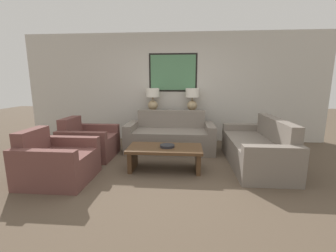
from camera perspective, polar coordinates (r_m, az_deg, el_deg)
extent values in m
plane|color=brown|center=(3.64, -1.05, -12.67)|extent=(20.00, 20.00, 0.00)
cube|color=beige|center=(5.72, 1.29, 9.62)|extent=(7.48, 0.10, 2.65)
cube|color=black|center=(5.67, 1.27, 13.40)|extent=(1.18, 0.01, 0.92)
cube|color=#4C7F56|center=(5.66, 1.27, 13.40)|extent=(1.10, 0.02, 0.84)
cube|color=#332319|center=(5.55, 1.09, -0.18)|extent=(1.42, 0.38, 0.77)
cylinder|color=tan|center=(5.54, -3.84, 3.94)|extent=(0.20, 0.20, 0.02)
sphere|color=tan|center=(5.53, -3.86, 5.30)|extent=(0.24, 0.24, 0.24)
cylinder|color=#8C7A51|center=(5.51, -3.88, 6.95)|extent=(0.02, 0.02, 0.08)
cylinder|color=white|center=(5.50, -3.90, 8.45)|extent=(0.32, 0.32, 0.21)
cylinder|color=tan|center=(5.48, 6.10, 3.83)|extent=(0.20, 0.20, 0.02)
sphere|color=tan|center=(5.47, 6.12, 5.21)|extent=(0.24, 0.24, 0.24)
cylinder|color=#8C7A51|center=(5.45, 6.16, 6.87)|extent=(0.02, 0.02, 0.08)
cylinder|color=white|center=(5.45, 6.19, 8.39)|extent=(0.32, 0.32, 0.21)
cube|color=slate|center=(4.81, 0.48, -3.89)|extent=(1.52, 0.68, 0.45)
cube|color=slate|center=(5.18, 0.83, -0.61)|extent=(1.52, 0.18, 0.84)
cube|color=slate|center=(5.01, -9.18, -2.62)|extent=(0.18, 0.86, 0.59)
cube|color=slate|center=(4.89, 10.53, -2.99)|extent=(0.18, 0.86, 0.59)
cube|color=slate|center=(4.32, 19.95, -6.31)|extent=(0.68, 1.52, 0.45)
cube|color=slate|center=(4.40, 25.54, -3.80)|extent=(0.18, 1.52, 0.84)
cube|color=slate|center=(5.11, 18.52, -2.77)|extent=(0.86, 0.18, 0.59)
cube|color=slate|center=(3.56, 25.02, -9.22)|extent=(0.86, 0.18, 0.59)
cube|color=#4C331E|center=(3.79, -0.79, -5.73)|extent=(1.24, 0.61, 0.05)
cube|color=#4C331E|center=(3.94, -8.92, -8.24)|extent=(0.07, 0.49, 0.35)
cube|color=#4C331E|center=(3.84, 7.59, -8.71)|extent=(0.07, 0.49, 0.35)
cylinder|color=#232328|center=(3.77, -0.21, -5.08)|extent=(0.24, 0.24, 0.04)
cube|color=brown|center=(4.71, -18.11, -4.91)|extent=(0.77, 0.61, 0.43)
cube|color=brown|center=(4.87, -23.40, -2.62)|extent=(0.18, 0.61, 0.78)
cube|color=brown|center=(4.39, -21.14, -5.16)|extent=(0.95, 0.14, 0.59)
cube|color=brown|center=(5.06, -17.48, -2.85)|extent=(0.95, 0.14, 0.59)
cube|color=brown|center=(3.76, -24.66, -9.42)|extent=(0.77, 0.61, 0.43)
cube|color=brown|center=(3.96, -30.91, -6.31)|extent=(0.18, 0.61, 0.78)
cube|color=brown|center=(3.48, -29.12, -10.04)|extent=(0.95, 0.14, 0.59)
cube|color=brown|center=(4.09, -23.30, -6.51)|extent=(0.95, 0.14, 0.59)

